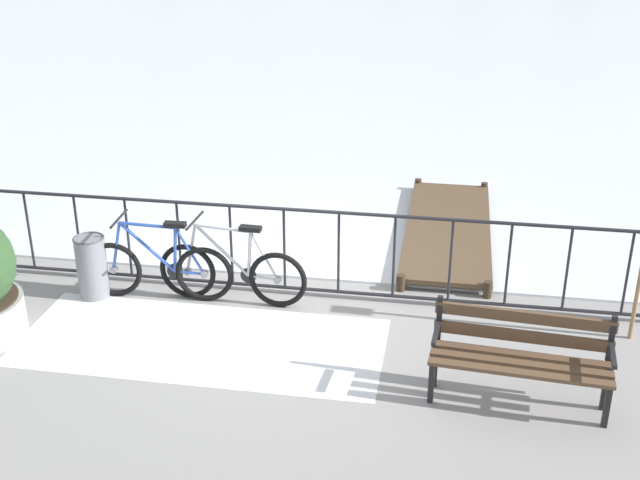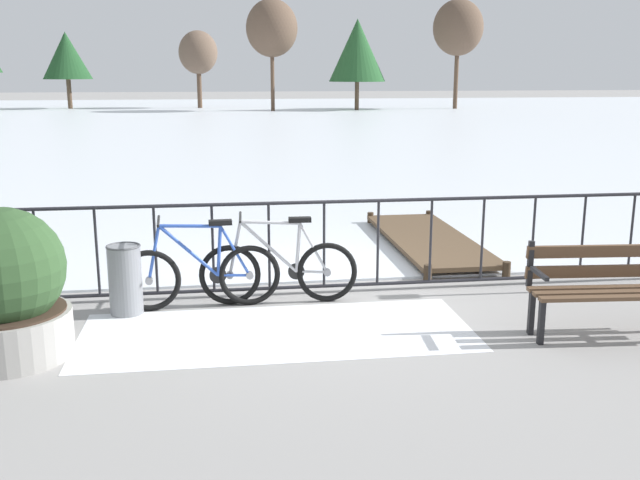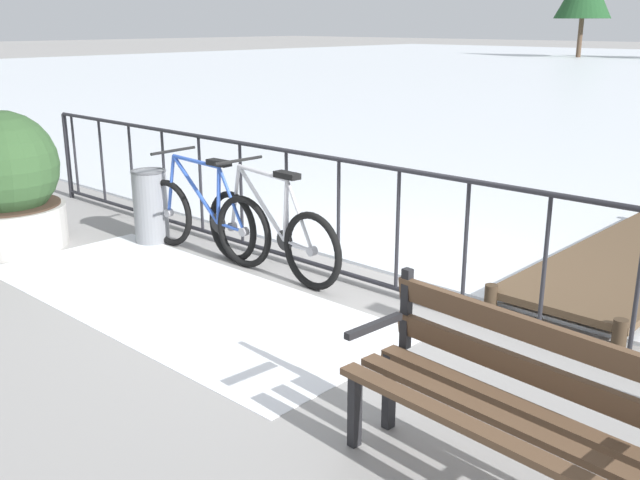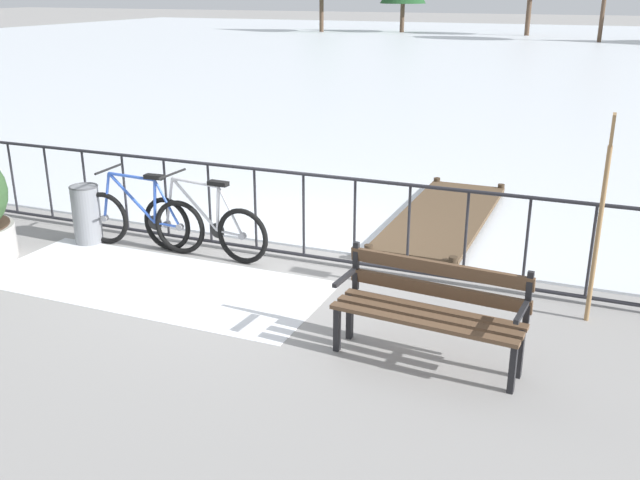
{
  "view_description": "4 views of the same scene",
  "coord_description": "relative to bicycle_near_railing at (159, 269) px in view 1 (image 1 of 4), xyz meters",
  "views": [
    {
      "loc": [
        1.8,
        -8.18,
        4.4
      ],
      "look_at": [
        0.38,
        0.17,
        0.63
      ],
      "focal_mm": 45.98,
      "sensor_mm": 36.0,
      "label": 1
    },
    {
      "loc": [
        -1.16,
        -7.81,
        2.47
      ],
      "look_at": [
        -0.07,
        -0.17,
        0.66
      ],
      "focal_mm": 40.7,
      "sensor_mm": 36.0,
      "label": 2
    },
    {
      "loc": [
        3.88,
        -4.41,
        2.13
      ],
      "look_at": [
        0.28,
        -0.53,
        0.53
      ],
      "focal_mm": 40.67,
      "sensor_mm": 36.0,
      "label": 3
    },
    {
      "loc": [
        3.75,
        -7.05,
        3.03
      ],
      "look_at": [
        1.11,
        -0.7,
        0.57
      ],
      "focal_mm": 39.95,
      "sensor_mm": 36.0,
      "label": 4
    }
  ],
  "objects": [
    {
      "name": "park_bench",
      "position": [
        3.9,
        -1.33,
        0.14
      ],
      "size": [
        1.63,
        0.6,
        0.89
      ],
      "color": "brown",
      "rests_on": "ground"
    },
    {
      "name": "railing_fence",
      "position": [
        1.37,
        0.34,
        0.19
      ],
      "size": [
        9.06,
        0.06,
        1.07
      ],
      "color": "#232328",
      "rests_on": "ground"
    },
    {
      "name": "ground_plane",
      "position": [
        1.37,
        0.34,
        -0.37
      ],
      "size": [
        160.0,
        160.0,
        0.0
      ],
      "primitive_type": "plane",
      "color": "gray"
    },
    {
      "name": "snow_patch",
      "position": [
        0.74,
        -0.86,
        -0.36
      ],
      "size": [
        3.77,
        1.56,
        0.01
      ],
      "primitive_type": "cube",
      "color": "white",
      "rests_on": "ground"
    },
    {
      "name": "trash_bin",
      "position": [
        -0.76,
        -0.08,
        0.0
      ],
      "size": [
        0.35,
        0.35,
        0.73
      ],
      "color": "gray",
      "rests_on": "ground"
    },
    {
      "name": "bicycle_near_railing",
      "position": [
        0.0,
        0.0,
        0.0
      ],
      "size": [
        1.71,
        0.52,
        0.97
      ],
      "color": "black",
      "rests_on": "ground"
    },
    {
      "name": "bicycle_second",
      "position": [
        0.84,
        0.05,
        0.0
      ],
      "size": [
        1.71,
        0.52,
        0.97
      ],
      "color": "black",
      "rests_on": "ground"
    },
    {
      "name": "wooden_dock",
      "position": [
        3.17,
        2.29,
        -0.25
      ],
      "size": [
        1.1,
        3.41,
        0.2
      ],
      "color": "brown",
      "rests_on": "ground"
    }
  ]
}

